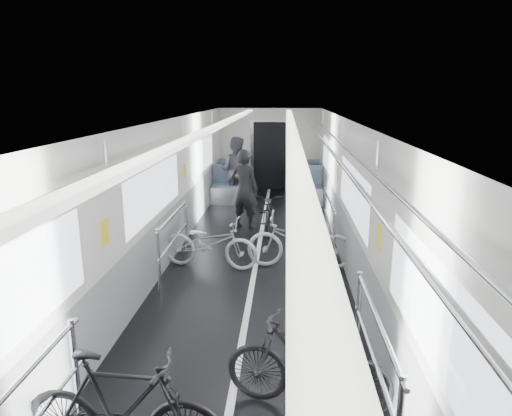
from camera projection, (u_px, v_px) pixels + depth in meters
The scene contains 8 objects.
car_shell at pixel (260, 186), 8.57m from camera, with size 3.02×14.01×2.41m.
bike_left_mid at pixel (123, 410), 3.46m from camera, with size 0.45×1.60×0.96m, color black.
bike_left_far at pixel (210, 243), 7.51m from camera, with size 0.56×1.61×0.85m, color #ABABB0.
bike_right_near at pixel (308, 364), 4.09m from camera, with size 0.43×1.52×0.91m, color black.
bike_right_mid at pixel (300, 241), 7.48m from camera, with size 0.61×1.75×0.92m, color #A8A8AD.
bike_aisle at pixel (269, 210), 9.64m from camera, with size 0.55×1.56×0.82m, color black.
person_standing at pixel (244, 189), 9.66m from camera, with size 0.62×0.41×1.69m, color black.
person_seated at pixel (236, 170), 11.90m from camera, with size 0.85×0.66×1.74m, color #333038.
Camera 1 is at (0.47, -6.62, 2.81)m, focal length 32.00 mm.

